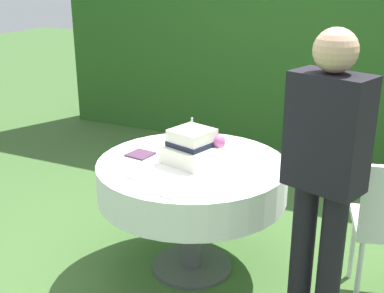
# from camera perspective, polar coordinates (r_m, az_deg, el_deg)

# --- Properties ---
(ground_plane) EXTENTS (20.00, 20.00, 0.00)m
(ground_plane) POSITION_cam_1_polar(r_m,az_deg,el_deg) (3.38, 0.00, -13.38)
(ground_plane) COLOR #3D602D
(foliage_hedge) EXTENTS (5.45, 0.43, 2.78)m
(foliage_hedge) POSITION_cam_1_polar(r_m,az_deg,el_deg) (5.30, 12.65, 14.38)
(foliage_hedge) COLOR #28561E
(foliage_hedge) RESTS_ON ground_plane
(cake_table) EXTENTS (1.15, 1.15, 0.73)m
(cake_table) POSITION_cam_1_polar(r_m,az_deg,el_deg) (3.08, 0.00, -3.79)
(cake_table) COLOR #4C4C51
(cake_table) RESTS_ON ground_plane
(wedding_cake) EXTENTS (0.36, 0.35, 0.28)m
(wedding_cake) POSITION_cam_1_polar(r_m,az_deg,el_deg) (3.00, 0.13, -0.08)
(wedding_cake) COLOR silver
(wedding_cake) RESTS_ON cake_table
(serving_plate_near) EXTENTS (0.11, 0.11, 0.01)m
(serving_plate_near) POSITION_cam_1_polar(r_m,az_deg,el_deg) (3.34, 1.65, 0.37)
(serving_plate_near) COLOR white
(serving_plate_near) RESTS_ON cake_table
(serving_plate_far) EXTENTS (0.14, 0.14, 0.01)m
(serving_plate_far) POSITION_cam_1_polar(r_m,az_deg,el_deg) (2.87, -6.05, -3.13)
(serving_plate_far) COLOR white
(serving_plate_far) RESTS_ON cake_table
(serving_plate_left) EXTENTS (0.11, 0.11, 0.01)m
(serving_plate_left) POSITION_cam_1_polar(r_m,az_deg,el_deg) (2.86, 5.60, -3.19)
(serving_plate_left) COLOR white
(serving_plate_left) RESTS_ON cake_table
(serving_plate_right) EXTENTS (0.15, 0.15, 0.01)m
(serving_plate_right) POSITION_cam_1_polar(r_m,az_deg,el_deg) (2.63, -2.12, -5.22)
(serving_plate_right) COLOR white
(serving_plate_right) RESTS_ON cake_table
(napkin_stack) EXTENTS (0.16, 0.16, 0.01)m
(napkin_stack) POSITION_cam_1_polar(r_m,az_deg,el_deg) (3.16, -5.83, -0.89)
(napkin_stack) COLOR #4C2D47
(napkin_stack) RESTS_ON cake_table
(standing_person) EXTENTS (0.40, 0.30, 1.60)m
(standing_person) POSITION_cam_1_polar(r_m,az_deg,el_deg) (2.46, 14.67, -2.80)
(standing_person) COLOR black
(standing_person) RESTS_ON ground_plane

